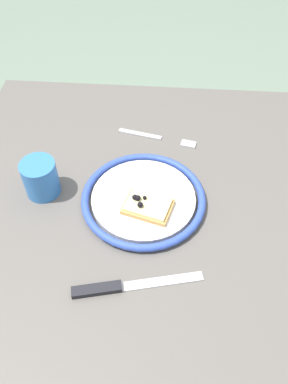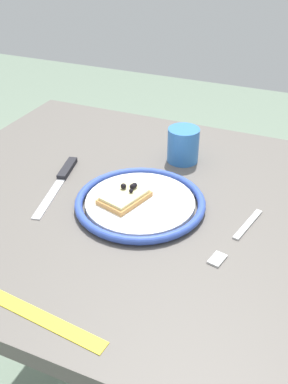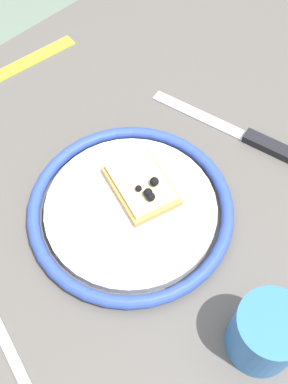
{
  "view_description": "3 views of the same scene",
  "coord_description": "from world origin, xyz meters",
  "views": [
    {
      "loc": [
        0.49,
        0.07,
        1.43
      ],
      "look_at": [
        -0.06,
        0.02,
        0.79
      ],
      "focal_mm": 36.66,
      "sensor_mm": 36.0,
      "label": 1
    },
    {
      "loc": [
        -0.34,
        0.7,
        1.29
      ],
      "look_at": [
        -0.04,
        0.02,
        0.81
      ],
      "focal_mm": 41.58,
      "sensor_mm": 36.0,
      "label": 2
    },
    {
      "loc": [
        -0.24,
        -0.2,
        1.31
      ],
      "look_at": [
        -0.02,
        0.02,
        0.8
      ],
      "focal_mm": 44.19,
      "sensor_mm": 36.0,
      "label": 3
    }
  ],
  "objects": [
    {
      "name": "dining_table",
      "position": [
        0.0,
        0.0,
        0.67
      ],
      "size": [
        0.92,
        0.81,
        0.78
      ],
      "color": "#5B5651",
      "rests_on": "ground_plane"
    },
    {
      "name": "ground_plane",
      "position": [
        0.0,
        0.0,
        0.0
      ],
      "size": [
        6.0,
        6.0,
        0.0
      ],
      "primitive_type": "plane",
      "color": "slate"
    },
    {
      "name": "cup",
      "position": [
        -0.05,
        -0.19,
        0.82
      ],
      "size": [
        0.07,
        0.07,
        0.08
      ],
      "primitive_type": "cylinder",
      "color": "#3372BF",
      "rests_on": "dining_table"
    },
    {
      "name": "plate",
      "position": [
        -0.04,
        0.02,
        0.79
      ],
      "size": [
        0.26,
        0.26,
        0.02
      ],
      "color": "white",
      "rests_on": "dining_table"
    },
    {
      "name": "knife",
      "position": [
        0.17,
        -0.01,
        0.78
      ],
      "size": [
        0.07,
        0.24,
        0.01
      ],
      "color": "silver",
      "rests_on": "dining_table"
    },
    {
      "name": "measuring_tape",
      "position": [
        -0.01,
        0.35,
        0.78
      ],
      "size": [
        0.25,
        0.05,
        0.0
      ],
      "primitive_type": "cube",
      "rotation": [
        0.0,
        0.0,
        -0.11
      ],
      "color": "yellow",
      "rests_on": "dining_table"
    },
    {
      "name": "pizza_slice_near",
      "position": [
        -0.01,
        0.04,
        0.8
      ],
      "size": [
        0.09,
        0.11,
        0.03
      ],
      "color": "tan",
      "rests_on": "plate"
    }
  ]
}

